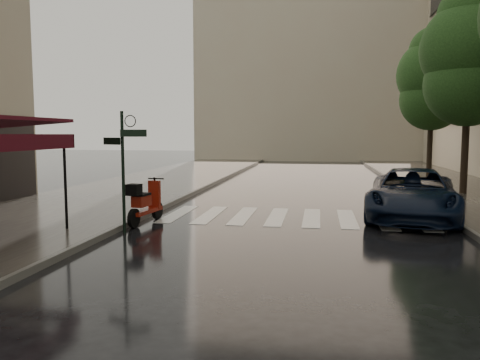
% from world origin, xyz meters
% --- Properties ---
extents(ground, '(120.00, 120.00, 0.00)m').
position_xyz_m(ground, '(0.00, 0.00, 0.00)').
color(ground, black).
rests_on(ground, ground).
extents(sidewalk_near, '(6.00, 60.00, 0.12)m').
position_xyz_m(sidewalk_near, '(-4.50, 12.00, 0.06)').
color(sidewalk_near, '#38332D').
rests_on(sidewalk_near, ground).
extents(curb_near, '(0.12, 60.00, 0.16)m').
position_xyz_m(curb_near, '(-1.45, 12.00, 0.07)').
color(curb_near, '#595651').
rests_on(curb_near, ground).
extents(curb_far, '(0.12, 60.00, 0.16)m').
position_xyz_m(curb_far, '(7.45, 12.00, 0.07)').
color(curb_far, '#595651').
rests_on(curb_far, ground).
extents(crosswalk, '(7.85, 3.20, 0.01)m').
position_xyz_m(crosswalk, '(2.98, 6.00, 0.01)').
color(crosswalk, silver).
rests_on(crosswalk, ground).
extents(signpost, '(1.17, 0.29, 3.10)m').
position_xyz_m(signpost, '(-1.19, 3.00, 1.83)').
color(signpost, black).
rests_on(signpost, ground).
extents(backdrop_building, '(22.00, 6.00, 20.00)m').
position_xyz_m(backdrop_building, '(3.00, 38.00, 10.00)').
color(backdrop_building, tan).
rests_on(backdrop_building, ground).
extents(tree_mid, '(3.80, 3.80, 8.34)m').
position_xyz_m(tree_mid, '(9.50, 12.00, 5.59)').
color(tree_mid, black).
rests_on(tree_mid, sidewalk_far).
extents(tree_far, '(3.80, 3.80, 8.16)m').
position_xyz_m(tree_far, '(9.70, 19.00, 5.46)').
color(tree_far, black).
rests_on(tree_far, sidewalk_far).
extents(scooter, '(0.62, 1.88, 1.24)m').
position_xyz_m(scooter, '(-1.14, 4.29, 0.57)').
color(scooter, black).
rests_on(scooter, ground).
extents(parked_car, '(3.40, 5.74, 1.50)m').
position_xyz_m(parked_car, '(6.46, 6.36, 0.75)').
color(parked_car, black).
rests_on(parked_car, ground).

